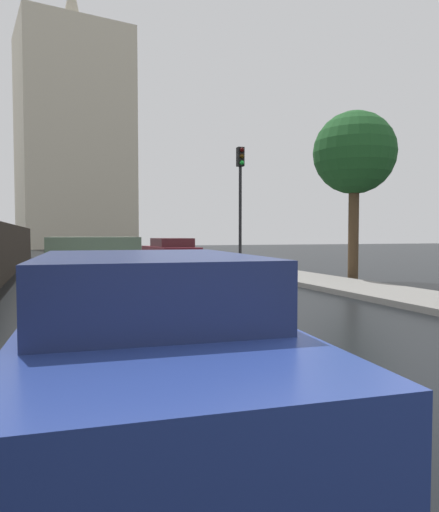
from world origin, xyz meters
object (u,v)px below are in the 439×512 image
at_px(traffic_light, 240,186).
at_px(car_green_near_kerb, 93,276).
at_px(car_maroon_far_ahead, 170,251).
at_px(street_tree_near, 354,154).
at_px(car_blue_mid_road, 145,332).

bearing_deg(traffic_light, car_green_near_kerb, -127.90).
bearing_deg(car_maroon_far_ahead, traffic_light, -73.53).
height_order(car_green_near_kerb, street_tree_near, street_tree_near).
distance_m(car_maroon_far_ahead, street_tree_near, 10.47).
bearing_deg(traffic_light, street_tree_near, -58.95).
relative_size(car_blue_mid_road, street_tree_near, 0.83).
bearing_deg(car_green_near_kerb, street_tree_near, -152.53).
bearing_deg(car_blue_mid_road, traffic_light, -111.35).
relative_size(car_green_near_kerb, traffic_light, 0.87).
xyz_separation_m(car_green_near_kerb, traffic_light, (6.34, 8.14, 2.70)).
xyz_separation_m(car_green_near_kerb, car_maroon_far_ahead, (4.68, 13.09, -0.02)).
relative_size(car_maroon_far_ahead, street_tree_near, 0.82).
bearing_deg(car_blue_mid_road, street_tree_near, -129.24).
bearing_deg(car_maroon_far_ahead, car_green_near_kerb, -111.73).
relative_size(car_green_near_kerb, car_blue_mid_road, 0.91).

